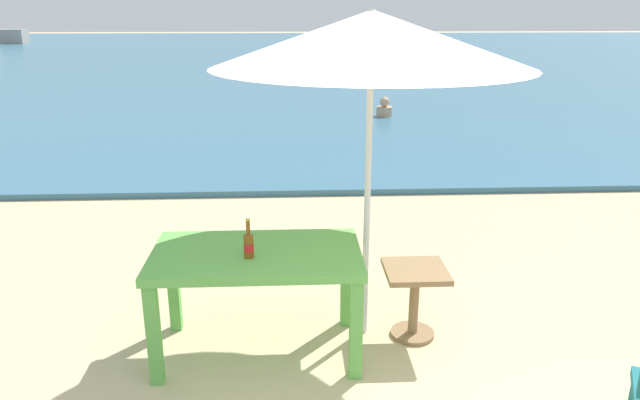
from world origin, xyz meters
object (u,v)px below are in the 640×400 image
(patio_umbrella, at_px, (371,39))
(swimmer_person, at_px, (384,109))
(picnic_table_green, at_px, (257,266))
(beer_bottle_amber, at_px, (249,244))
(side_table_wood, at_px, (415,292))

(patio_umbrella, distance_m, swimmer_person, 9.08)
(picnic_table_green, xyz_separation_m, beer_bottle_amber, (-0.04, -0.10, 0.20))
(beer_bottle_amber, xyz_separation_m, side_table_wood, (1.16, 0.25, -0.50))
(beer_bottle_amber, height_order, side_table_wood, beer_bottle_amber)
(side_table_wood, bearing_deg, swimmer_person, 82.60)
(picnic_table_green, distance_m, patio_umbrella, 1.67)
(picnic_table_green, xyz_separation_m, swimmer_person, (2.26, 8.98, -0.41))
(picnic_table_green, height_order, side_table_wood, picnic_table_green)
(beer_bottle_amber, height_order, swimmer_person, beer_bottle_amber)
(picnic_table_green, height_order, swimmer_person, picnic_table_green)
(patio_umbrella, height_order, side_table_wood, patio_umbrella)
(beer_bottle_amber, bearing_deg, side_table_wood, 12.13)
(picnic_table_green, relative_size, beer_bottle_amber, 5.28)
(patio_umbrella, distance_m, side_table_wood, 1.80)
(side_table_wood, bearing_deg, beer_bottle_amber, -167.87)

